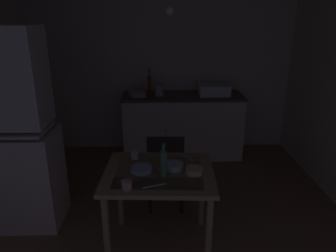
# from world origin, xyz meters

# --- Properties ---
(ground_plane) EXTENTS (4.90, 4.90, 0.00)m
(ground_plane) POSITION_xyz_m (0.00, 0.00, 0.00)
(ground_plane) COLOR #846446
(wall_back) EXTENTS (4.00, 0.10, 2.44)m
(wall_back) POSITION_xyz_m (0.00, 1.89, 1.22)
(wall_back) COLOR beige
(wall_back) RESTS_ON ground
(hutch_cabinet) EXTENTS (0.85, 0.52, 1.96)m
(hutch_cabinet) POSITION_xyz_m (-1.50, -0.11, 0.92)
(hutch_cabinet) COLOR beige
(hutch_cabinet) RESTS_ON ground
(counter_cabinet) EXTENTS (1.76, 0.64, 0.93)m
(counter_cabinet) POSITION_xyz_m (0.29, 1.52, 0.47)
(counter_cabinet) COLOR beige
(counter_cabinet) RESTS_ON ground
(sink_basin) EXTENTS (0.44, 0.34, 0.15)m
(sink_basin) POSITION_xyz_m (0.74, 1.52, 1.01)
(sink_basin) COLOR white
(sink_basin) RESTS_ON counter_cabinet
(hand_pump) EXTENTS (0.05, 0.27, 0.39)m
(hand_pump) POSITION_xyz_m (-0.20, 1.57, 1.10)
(hand_pump) COLOR maroon
(hand_pump) RESTS_ON counter_cabinet
(mixing_bowl_counter) EXTENTS (0.26, 0.26, 0.08)m
(mixing_bowl_counter) POSITION_xyz_m (-0.36, 1.47, 0.97)
(mixing_bowl_counter) COLOR tan
(mixing_bowl_counter) RESTS_ON counter_cabinet
(stoneware_crock) EXTENTS (0.13, 0.13, 0.16)m
(stoneware_crock) POSITION_xyz_m (-0.06, 1.50, 1.01)
(stoneware_crock) COLOR beige
(stoneware_crock) RESTS_ON counter_cabinet
(dining_table) EXTENTS (0.97, 0.83, 0.78)m
(dining_table) POSITION_xyz_m (-0.07, -0.56, 0.66)
(dining_table) COLOR #A0845B
(dining_table) RESTS_ON ground
(chair_far_side) EXTENTS (0.41, 0.41, 0.89)m
(chair_far_side) POSITION_xyz_m (0.01, 0.07, 0.48)
(chair_far_side) COLOR black
(chair_far_side) RESTS_ON ground
(serving_bowl_wide) EXTENTS (0.16, 0.16, 0.05)m
(serving_bowl_wide) POSITION_xyz_m (0.06, -0.51, 0.80)
(serving_bowl_wide) COLOR #ADD1C1
(serving_bowl_wide) RESTS_ON dining_table
(soup_bowl_small) EXTENTS (0.19, 0.19, 0.04)m
(soup_bowl_small) POSITION_xyz_m (-0.22, -0.55, 0.80)
(soup_bowl_small) COLOR #9EB2C6
(soup_bowl_small) RESTS_ON dining_table
(sauce_dish) EXTENTS (0.15, 0.15, 0.05)m
(sauce_dish) POSITION_xyz_m (0.23, -0.60, 0.80)
(sauce_dish) COLOR beige
(sauce_dish) RESTS_ON dining_table
(mug_dark) EXTENTS (0.07, 0.07, 0.06)m
(mug_dark) POSITION_xyz_m (-0.29, -0.29, 0.81)
(mug_dark) COLOR #ADD1C1
(mug_dark) RESTS_ON dining_table
(teacup_cream) EXTENTS (0.08, 0.08, 0.07)m
(teacup_cream) POSITION_xyz_m (-0.31, -0.85, 0.82)
(teacup_cream) COLOR tan
(teacup_cream) RESTS_ON dining_table
(glass_bottle) EXTENTS (0.06, 0.06, 0.29)m
(glass_bottle) POSITION_xyz_m (-0.03, -0.64, 0.90)
(glass_bottle) COLOR #4C7F56
(glass_bottle) RESTS_ON dining_table
(table_knife) EXTENTS (0.19, 0.08, 0.00)m
(table_knife) POSITION_xyz_m (-0.10, -0.81, 0.78)
(table_knife) COLOR silver
(table_knife) RESTS_ON dining_table
(teaspoon_near_bowl) EXTENTS (0.08, 0.11, 0.00)m
(teaspoon_near_bowl) POSITION_xyz_m (0.21, -0.31, 0.78)
(teaspoon_near_bowl) COLOR beige
(teaspoon_near_bowl) RESTS_ON dining_table
(pendant_bulb) EXTENTS (0.08, 0.08, 0.08)m
(pendant_bulb) POSITION_xyz_m (0.04, 0.10, 2.08)
(pendant_bulb) COLOR #F9EFCC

